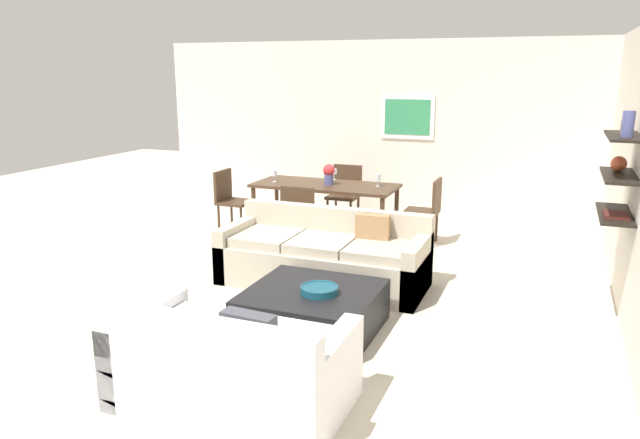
{
  "coord_description": "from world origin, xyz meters",
  "views": [
    {
      "loc": [
        2.33,
        -5.4,
        2.26
      ],
      "look_at": [
        0.1,
        0.2,
        0.75
      ],
      "focal_mm": 33.58,
      "sensor_mm": 36.0,
      "label": 1
    }
  ],
  "objects_px": {
    "sofa_beige": "(325,258)",
    "dining_chair_right_far": "(428,207)",
    "decorative_bowl": "(319,289)",
    "wine_glass_left_near": "(275,174)",
    "coffee_table": "(313,310)",
    "dining_table": "(325,189)",
    "dining_chair_head": "(345,191)",
    "dining_chair_left_near": "(230,197)",
    "centerpiece_vase": "(329,173)",
    "wine_glass_right_far": "(378,178)",
    "dining_chair_foot": "(301,215)",
    "loveseat_white": "(231,367)",
    "wine_glass_head": "(334,172)"
  },
  "relations": [
    {
      "from": "loveseat_white",
      "to": "dining_chair_left_near",
      "type": "xyz_separation_m",
      "value": [
        -2.34,
        4.06,
        0.21
      ]
    },
    {
      "from": "dining_chair_head",
      "to": "wine_glass_right_far",
      "type": "distance_m",
      "value": 1.08
    },
    {
      "from": "dining_table",
      "to": "dining_chair_left_near",
      "type": "distance_m",
      "value": 1.4
    },
    {
      "from": "coffee_table",
      "to": "decorative_bowl",
      "type": "relative_size",
      "value": 3.37
    },
    {
      "from": "sofa_beige",
      "to": "dining_chair_right_far",
      "type": "relative_size",
      "value": 2.5
    },
    {
      "from": "wine_glass_right_far",
      "to": "decorative_bowl",
      "type": "bearing_deg",
      "value": -82.87
    },
    {
      "from": "dining_table",
      "to": "centerpiece_vase",
      "type": "relative_size",
      "value": 6.99
    },
    {
      "from": "dining_table",
      "to": "dining_chair_head",
      "type": "xyz_separation_m",
      "value": [
        0.0,
        0.83,
        -0.18
      ]
    },
    {
      "from": "coffee_table",
      "to": "dining_chair_head",
      "type": "bearing_deg",
      "value": 105.13
    },
    {
      "from": "coffee_table",
      "to": "centerpiece_vase",
      "type": "xyz_separation_m",
      "value": [
        -0.95,
        2.88,
        0.71
      ]
    },
    {
      "from": "coffee_table",
      "to": "wine_glass_left_near",
      "type": "height_order",
      "value": "wine_glass_left_near"
    },
    {
      "from": "wine_glass_right_far",
      "to": "dining_chair_head",
      "type": "bearing_deg",
      "value": 134.5
    },
    {
      "from": "decorative_bowl",
      "to": "dining_chair_left_near",
      "type": "height_order",
      "value": "dining_chair_left_near"
    },
    {
      "from": "coffee_table",
      "to": "wine_glass_right_far",
      "type": "xyz_separation_m",
      "value": [
        -0.3,
        3.0,
        0.68
      ]
    },
    {
      "from": "decorative_bowl",
      "to": "dining_table",
      "type": "distance_m",
      "value": 3.16
    },
    {
      "from": "dining_chair_foot",
      "to": "wine_glass_left_near",
      "type": "xyz_separation_m",
      "value": [
        -0.71,
        0.72,
        0.36
      ]
    },
    {
      "from": "wine_glass_head",
      "to": "wine_glass_right_far",
      "type": "bearing_deg",
      "value": -19.9
    },
    {
      "from": "dining_chair_right_far",
      "to": "decorative_bowl",
      "type": "bearing_deg",
      "value": -95.22
    },
    {
      "from": "decorative_bowl",
      "to": "dining_table",
      "type": "xyz_separation_m",
      "value": [
        -1.09,
        2.95,
        0.26
      ]
    },
    {
      "from": "centerpiece_vase",
      "to": "coffee_table",
      "type": "bearing_deg",
      "value": -71.8
    },
    {
      "from": "sofa_beige",
      "to": "loveseat_white",
      "type": "distance_m",
      "value": 2.53
    },
    {
      "from": "decorative_bowl",
      "to": "dining_chair_head",
      "type": "height_order",
      "value": "dining_chair_head"
    },
    {
      "from": "coffee_table",
      "to": "loveseat_white",
      "type": "bearing_deg",
      "value": -91.98
    },
    {
      "from": "dining_table",
      "to": "dining_chair_right_far",
      "type": "height_order",
      "value": "dining_chair_right_far"
    },
    {
      "from": "sofa_beige",
      "to": "loveseat_white",
      "type": "xyz_separation_m",
      "value": [
        0.29,
        -2.51,
        0.0
      ]
    },
    {
      "from": "decorative_bowl",
      "to": "centerpiece_vase",
      "type": "bearing_deg",
      "value": 109.4
    },
    {
      "from": "dining_chair_foot",
      "to": "dining_chair_right_far",
      "type": "bearing_deg",
      "value": 36.42
    },
    {
      "from": "dining_chair_head",
      "to": "dining_chair_left_near",
      "type": "relative_size",
      "value": 1.0
    },
    {
      "from": "dining_chair_head",
      "to": "dining_chair_foot",
      "type": "height_order",
      "value": "same"
    },
    {
      "from": "dining_chair_right_far",
      "to": "coffee_table",
      "type": "bearing_deg",
      "value": -96.9
    },
    {
      "from": "decorative_bowl",
      "to": "wine_glass_left_near",
      "type": "xyz_separation_m",
      "value": [
        -1.81,
        2.85,
        0.45
      ]
    },
    {
      "from": "dining_chair_foot",
      "to": "wine_glass_left_near",
      "type": "relative_size",
      "value": 5.35
    },
    {
      "from": "loveseat_white",
      "to": "wine_glass_head",
      "type": "bearing_deg",
      "value": 101.78
    },
    {
      "from": "coffee_table",
      "to": "centerpiece_vase",
      "type": "height_order",
      "value": "centerpiece_vase"
    },
    {
      "from": "wine_glass_right_far",
      "to": "wine_glass_left_near",
      "type": "relative_size",
      "value": 1.02
    },
    {
      "from": "dining_chair_foot",
      "to": "wine_glass_right_far",
      "type": "bearing_deg",
      "value": 52.67
    },
    {
      "from": "sofa_beige",
      "to": "dining_chair_right_far",
      "type": "height_order",
      "value": "dining_chair_right_far"
    },
    {
      "from": "sofa_beige",
      "to": "dining_chair_head",
      "type": "xyz_separation_m",
      "value": [
        -0.67,
        2.56,
        0.21
      ]
    },
    {
      "from": "sofa_beige",
      "to": "wine_glass_left_near",
      "type": "relative_size",
      "value": 13.37
    },
    {
      "from": "wine_glass_right_far",
      "to": "wine_glass_head",
      "type": "bearing_deg",
      "value": 160.1
    },
    {
      "from": "sofa_beige",
      "to": "coffee_table",
      "type": "distance_m",
      "value": 1.21
    },
    {
      "from": "dining_chair_head",
      "to": "dining_chair_foot",
      "type": "distance_m",
      "value": 1.66
    },
    {
      "from": "dining_chair_head",
      "to": "dining_chair_right_far",
      "type": "bearing_deg",
      "value": -24.83
    },
    {
      "from": "dining_table",
      "to": "wine_glass_left_near",
      "type": "relative_size",
      "value": 11.84
    },
    {
      "from": "decorative_bowl",
      "to": "centerpiece_vase",
      "type": "distance_m",
      "value": 3.15
    },
    {
      "from": "coffee_table",
      "to": "sofa_beige",
      "type": "bearing_deg",
      "value": 106.21
    },
    {
      "from": "loveseat_white",
      "to": "dining_table",
      "type": "height_order",
      "value": "loveseat_white"
    },
    {
      "from": "dining_chair_head",
      "to": "dining_table",
      "type": "bearing_deg",
      "value": -90.0
    },
    {
      "from": "coffee_table",
      "to": "wine_glass_left_near",
      "type": "distance_m",
      "value": 3.35
    },
    {
      "from": "loveseat_white",
      "to": "dining_chair_head",
      "type": "bearing_deg",
      "value": 100.72
    }
  ]
}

